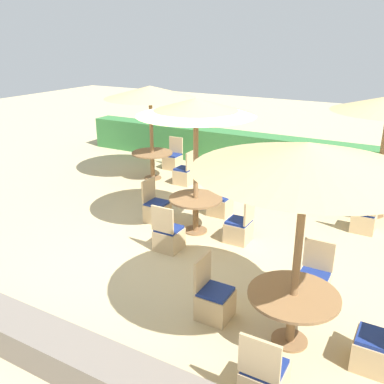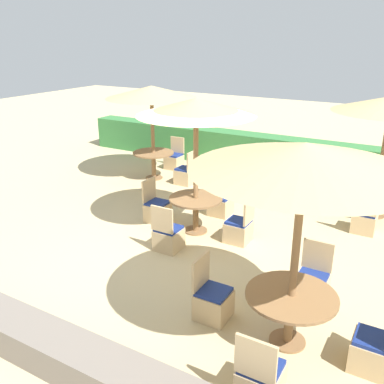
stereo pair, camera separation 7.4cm
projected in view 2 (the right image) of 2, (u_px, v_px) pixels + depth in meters
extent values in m
plane|color=#C6B284|center=(177.00, 245.00, 8.28)|extent=(40.00, 40.00, 0.00)
cube|color=#387A3D|center=(275.00, 154.00, 12.58)|extent=(13.00, 0.70, 1.02)
cube|color=slate|center=(33.00, 339.00, 5.41)|extent=(10.00, 0.56, 0.43)
cylinder|color=olive|center=(196.00, 170.00, 8.40)|extent=(0.10, 0.10, 2.64)
cone|color=tan|center=(196.00, 107.00, 7.97)|extent=(2.28, 2.28, 0.32)
cylinder|color=olive|center=(196.00, 230.00, 8.85)|extent=(0.48, 0.48, 0.03)
cylinder|color=olive|center=(196.00, 216.00, 8.74)|extent=(0.12, 0.12, 0.70)
cylinder|color=olive|center=(196.00, 199.00, 8.61)|extent=(1.08, 1.08, 0.04)
cube|color=tan|center=(169.00, 239.00, 8.06)|extent=(0.46, 0.46, 0.40)
cube|color=navy|center=(169.00, 229.00, 7.98)|extent=(0.42, 0.42, 0.05)
cube|color=tan|center=(162.00, 220.00, 7.71)|extent=(0.46, 0.04, 0.48)
cube|color=tan|center=(220.00, 206.00, 9.60)|extent=(0.46, 0.46, 0.40)
cube|color=navy|center=(221.00, 197.00, 9.53)|extent=(0.42, 0.42, 0.05)
cube|color=tan|center=(225.00, 183.00, 9.60)|extent=(0.46, 0.04, 0.48)
cube|color=tan|center=(158.00, 212.00, 9.26)|extent=(0.46, 0.46, 0.40)
cube|color=navy|center=(157.00, 203.00, 9.19)|extent=(0.42, 0.42, 0.05)
cube|color=tan|center=(149.00, 190.00, 9.19)|extent=(0.04, 0.46, 0.48)
cube|color=tan|center=(238.00, 232.00, 8.36)|extent=(0.46, 0.46, 0.40)
cube|color=navy|center=(239.00, 221.00, 8.28)|extent=(0.42, 0.42, 0.05)
cube|color=tan|center=(249.00, 211.00, 8.09)|extent=(0.04, 0.46, 0.48)
cylinder|color=olive|center=(295.00, 254.00, 5.22)|extent=(0.10, 0.10, 2.63)
cone|color=tan|center=(305.00, 156.00, 4.79)|extent=(2.65, 2.65, 0.32)
cylinder|color=olive|center=(287.00, 341.00, 5.67)|extent=(0.48, 0.48, 0.03)
cylinder|color=olive|center=(289.00, 320.00, 5.56)|extent=(0.12, 0.12, 0.69)
cylinder|color=olive|center=(291.00, 296.00, 5.43)|extent=(1.18, 1.18, 0.04)
cube|color=tan|center=(371.00, 354.00, 5.17)|extent=(0.46, 0.46, 0.40)
cube|color=navy|center=(374.00, 339.00, 5.09)|extent=(0.42, 0.42, 0.05)
cube|color=tan|center=(213.00, 305.00, 6.10)|extent=(0.46, 0.46, 0.40)
cube|color=navy|center=(214.00, 292.00, 6.03)|extent=(0.42, 0.42, 0.05)
cube|color=tan|center=(201.00, 271.00, 6.03)|extent=(0.04, 0.46, 0.48)
cube|color=tan|center=(311.00, 290.00, 6.47)|extent=(0.46, 0.46, 0.40)
cube|color=navy|center=(312.00, 277.00, 6.39)|extent=(0.42, 0.42, 0.05)
cube|color=tan|center=(318.00, 255.00, 6.47)|extent=(0.46, 0.04, 0.48)
cube|color=tan|center=(260.00, 383.00, 4.74)|extent=(0.46, 0.46, 0.40)
cube|color=navy|center=(262.00, 367.00, 4.67)|extent=(0.42, 0.42, 0.05)
cube|color=tan|center=(256.00, 359.00, 4.40)|extent=(0.46, 0.04, 0.48)
cylinder|color=olive|center=(382.00, 160.00, 9.18)|extent=(0.10, 0.10, 2.57)
cylinder|color=olive|center=(373.00, 215.00, 9.62)|extent=(0.48, 0.48, 0.03)
cylinder|color=olive|center=(376.00, 201.00, 9.51)|extent=(0.12, 0.12, 0.69)
cylinder|color=olive|center=(378.00, 186.00, 9.38)|extent=(1.18, 1.18, 0.04)
cube|color=tan|center=(327.00, 198.00, 10.08)|extent=(0.46, 0.46, 0.40)
cube|color=navy|center=(328.00, 189.00, 10.00)|extent=(0.42, 0.42, 0.05)
cube|color=tan|center=(320.00, 177.00, 10.00)|extent=(0.04, 0.46, 0.48)
cube|color=tan|center=(364.00, 223.00, 8.77)|extent=(0.46, 0.46, 0.40)
cube|color=navy|center=(366.00, 213.00, 8.69)|extent=(0.42, 0.42, 0.05)
cube|color=tan|center=(366.00, 204.00, 8.43)|extent=(0.46, 0.04, 0.48)
cylinder|color=olive|center=(153.00, 135.00, 11.66)|extent=(0.10, 0.10, 2.48)
cone|color=tan|center=(151.00, 92.00, 11.26)|extent=(2.43, 2.43, 0.32)
cylinder|color=olive|center=(154.00, 178.00, 12.09)|extent=(0.48, 0.48, 0.03)
cylinder|color=olive|center=(154.00, 166.00, 11.97)|extent=(0.12, 0.12, 0.72)
cylinder|color=olive|center=(153.00, 153.00, 11.84)|extent=(1.13, 1.13, 0.04)
cube|color=tan|center=(185.00, 177.00, 11.59)|extent=(0.46, 0.46, 0.40)
cube|color=navy|center=(185.00, 169.00, 11.51)|extent=(0.42, 0.42, 0.05)
cube|color=tan|center=(192.00, 160.00, 11.32)|extent=(0.04, 0.46, 0.48)
cube|color=tan|center=(174.00, 162.00, 12.90)|extent=(0.46, 0.46, 0.40)
cube|color=navy|center=(174.00, 155.00, 12.82)|extent=(0.42, 0.42, 0.05)
cube|color=tan|center=(177.00, 145.00, 12.90)|extent=(0.46, 0.04, 0.48)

